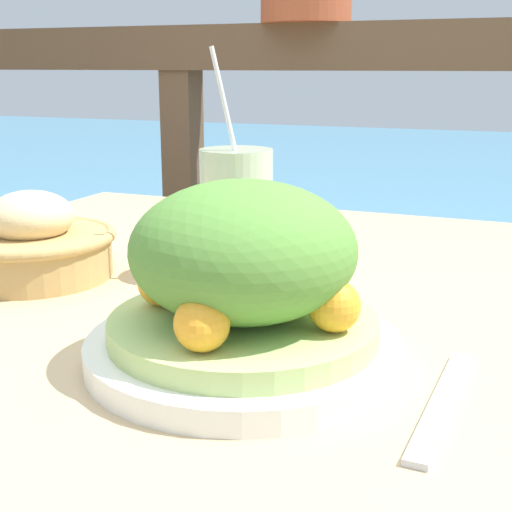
{
  "coord_description": "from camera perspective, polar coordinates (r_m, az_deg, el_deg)",
  "views": [
    {
      "loc": [
        0.28,
        -0.65,
        0.96
      ],
      "look_at": [
        0.04,
        -0.06,
        0.79
      ],
      "focal_mm": 50.0,
      "sensor_mm": 36.0,
      "label": 1
    }
  ],
  "objects": [
    {
      "name": "patio_table",
      "position": [
        0.78,
        -1.43,
        -9.87
      ],
      "size": [
        0.96,
        0.95,
        0.73
      ],
      "color": "tan",
      "rests_on": "ground_plane"
    },
    {
      "name": "railing_fence",
      "position": [
        1.44,
        10.46,
        6.21
      ],
      "size": [
        2.8,
        0.08,
        1.04
      ],
      "color": "brown",
      "rests_on": "ground_plane"
    },
    {
      "name": "sea_backdrop",
      "position": [
        3.98,
        17.54,
        3.74
      ],
      "size": [
        12.0,
        4.0,
        0.46
      ],
      "color": "teal",
      "rests_on": "ground_plane"
    },
    {
      "name": "salad_plate",
      "position": [
        0.56,
        -1.0,
        -2.39
      ],
      "size": [
        0.25,
        0.25,
        0.15
      ],
      "color": "white",
      "rests_on": "patio_table"
    },
    {
      "name": "drink_glass",
      "position": [
        0.79,
        -1.57,
        3.43
      ],
      "size": [
        0.08,
        0.08,
        0.25
      ],
      "color": "beige",
      "rests_on": "patio_table"
    },
    {
      "name": "bread_basket",
      "position": [
        0.83,
        -17.45,
        0.93
      ],
      "size": [
        0.19,
        0.19,
        0.1
      ],
      "color": "tan",
      "rests_on": "patio_table"
    },
    {
      "name": "fork",
      "position": [
        0.53,
        14.69,
        -11.27
      ],
      "size": [
        0.02,
        0.18,
        0.0
      ],
      "color": "silver",
      "rests_on": "patio_table"
    }
  ]
}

